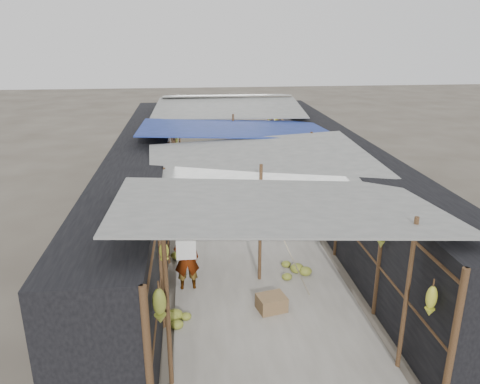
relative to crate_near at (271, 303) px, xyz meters
name	(u,v)px	position (x,y,z in m)	size (l,w,h in m)	color
ground	(287,375)	(-0.06, -1.80, -0.16)	(80.00, 80.00, 0.00)	#6B6356
aisle_slab	(242,219)	(-0.06, 4.70, -0.15)	(3.60, 16.00, 0.02)	#9E998E
stall_left	(144,184)	(-2.76, 4.70, 0.99)	(1.40, 15.00, 2.30)	black
stall_right	(335,178)	(2.64, 4.70, 0.99)	(1.40, 15.00, 2.30)	black
crate_near	(271,303)	(0.00, 0.00, 0.00)	(0.53, 0.42, 0.32)	olive
crate_mid	(293,207)	(1.54, 5.10, 0.00)	(0.54, 0.43, 0.32)	olive
crate_back	(228,180)	(-0.19, 8.05, -0.02)	(0.44, 0.36, 0.28)	olive
black_basin	(304,220)	(1.64, 4.19, -0.06)	(0.66, 0.66, 0.20)	black
vendor_elderly	(187,258)	(-1.61, 0.99, 0.54)	(0.51, 0.34, 1.40)	white
shopper_blue	(224,163)	(-0.31, 7.83, 0.66)	(0.79, 0.62, 1.63)	navy
vendor_seated	(311,218)	(1.64, 3.45, 0.29)	(0.57, 0.33, 0.89)	#47433D
market_canopy	(241,134)	(-0.03, 5.02, 2.25)	(5.62, 15.20, 2.77)	brown
hanging_bananas	(242,167)	(-0.08, 4.34, 1.49)	(3.95, 14.19, 0.76)	olive
floor_bananas	(241,213)	(-0.05, 4.78, -0.01)	(3.86, 10.45, 0.34)	olive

